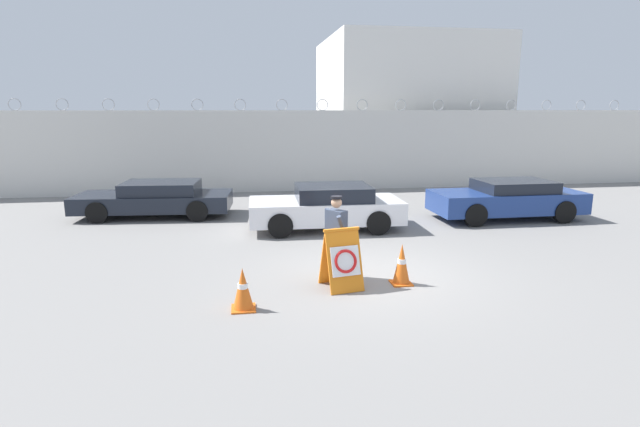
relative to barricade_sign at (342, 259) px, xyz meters
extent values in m
plane|color=gray|center=(0.71, 0.67, -0.58)|extent=(90.00, 90.00, 0.00)
cube|color=silver|center=(0.71, 11.82, 1.07)|extent=(36.00, 0.30, 3.32)
torus|color=gray|center=(-10.18, 11.82, 2.95)|extent=(0.47, 0.03, 0.47)
torus|color=gray|center=(-8.51, 11.82, 2.95)|extent=(0.47, 0.03, 0.47)
torus|color=gray|center=(-6.83, 11.82, 2.95)|extent=(0.47, 0.03, 0.47)
torus|color=gray|center=(-5.15, 11.82, 2.95)|extent=(0.47, 0.03, 0.47)
torus|color=gray|center=(-3.48, 11.82, 2.95)|extent=(0.47, 0.03, 0.47)
torus|color=gray|center=(-1.80, 11.82, 2.95)|extent=(0.47, 0.03, 0.47)
torus|color=gray|center=(-0.13, 11.82, 2.95)|extent=(0.47, 0.03, 0.47)
torus|color=gray|center=(1.55, 11.82, 2.95)|extent=(0.47, 0.03, 0.47)
torus|color=gray|center=(3.23, 11.82, 2.95)|extent=(0.47, 0.03, 0.47)
torus|color=gray|center=(4.90, 11.82, 2.95)|extent=(0.47, 0.03, 0.47)
torus|color=gray|center=(6.58, 11.82, 2.95)|extent=(0.47, 0.03, 0.47)
torus|color=gray|center=(8.26, 11.82, 2.95)|extent=(0.47, 0.03, 0.47)
torus|color=gray|center=(9.93, 11.82, 2.95)|extent=(0.47, 0.03, 0.47)
torus|color=gray|center=(11.61, 11.82, 2.95)|extent=(0.47, 0.03, 0.47)
torus|color=gray|center=(13.28, 11.82, 2.95)|extent=(0.47, 0.03, 0.47)
torus|color=gray|center=(14.96, 11.82, 2.95)|extent=(0.47, 0.03, 0.47)
cube|color=silver|center=(6.87, 17.23, 2.88)|extent=(8.29, 7.99, 6.92)
cube|color=orange|center=(0.02, -0.12, -0.02)|extent=(0.73, 0.50, 1.13)
cube|color=orange|center=(-0.04, 0.22, -0.02)|extent=(0.73, 0.50, 1.13)
cube|color=orange|center=(-0.01, 0.05, 0.56)|extent=(0.71, 0.19, 0.05)
cube|color=white|center=(0.03, -0.16, 0.00)|extent=(0.58, 0.29, 0.54)
torus|color=red|center=(0.03, -0.17, 0.00)|extent=(0.47, 0.27, 0.44)
cylinder|color=#232838|center=(-0.06, 0.66, -0.18)|extent=(0.15, 0.15, 0.80)
cylinder|color=#232838|center=(0.05, 0.52, -0.18)|extent=(0.15, 0.15, 0.80)
cube|color=#384256|center=(0.00, 0.59, 0.52)|extent=(0.43, 0.46, 0.61)
sphere|color=tan|center=(0.00, 0.59, 0.97)|extent=(0.22, 0.22, 0.22)
cylinder|color=#384256|center=(-0.16, 0.79, 0.53)|extent=(0.09, 0.09, 0.58)
cylinder|color=#384256|center=(0.07, 0.32, 0.51)|extent=(0.32, 0.27, 0.57)
cylinder|color=black|center=(0.00, 0.59, 1.08)|extent=(0.23, 0.23, 0.05)
cube|color=orange|center=(1.20, 0.04, -0.57)|extent=(0.39, 0.39, 0.03)
cone|color=orange|center=(1.20, 0.04, -0.16)|extent=(0.34, 0.34, 0.78)
cylinder|color=white|center=(1.20, 0.04, -0.12)|extent=(0.17, 0.17, 0.11)
cube|color=orange|center=(-1.88, -0.76, -0.57)|extent=(0.41, 0.41, 0.03)
cone|color=orange|center=(-1.88, -0.76, -0.20)|extent=(0.35, 0.35, 0.71)
cylinder|color=white|center=(-1.88, -0.76, -0.16)|extent=(0.18, 0.18, 0.10)
cylinder|color=black|center=(-6.16, 6.59, -0.26)|extent=(0.67, 0.25, 0.65)
cylinder|color=black|center=(-6.02, 8.34, -0.26)|extent=(0.67, 0.25, 0.65)
cylinder|color=black|center=(-3.20, 6.36, -0.26)|extent=(0.67, 0.25, 0.65)
cylinder|color=black|center=(-3.06, 8.11, -0.26)|extent=(0.67, 0.25, 0.65)
cube|color=black|center=(-4.61, 7.35, -0.10)|extent=(4.91, 2.24, 0.51)
cube|color=black|center=(-4.37, 7.33, 0.34)|extent=(2.42, 1.85, 0.38)
cylinder|color=black|center=(-0.86, 3.98, -0.25)|extent=(0.68, 0.22, 0.67)
cylinder|color=black|center=(-0.81, 5.77, -0.25)|extent=(0.68, 0.22, 0.67)
cylinder|color=black|center=(1.80, 3.90, -0.25)|extent=(0.68, 0.22, 0.67)
cylinder|color=black|center=(1.85, 5.69, -0.25)|extent=(0.68, 0.22, 0.67)
cube|color=silver|center=(0.49, 4.83, -0.04)|extent=(4.35, 2.03, 0.61)
cube|color=black|center=(0.71, 4.83, 0.47)|extent=(2.11, 1.77, 0.41)
cylinder|color=black|center=(4.85, 4.39, -0.24)|extent=(0.69, 0.20, 0.69)
cylinder|color=black|center=(4.84, 6.09, -0.24)|extent=(0.69, 0.20, 0.69)
cylinder|color=black|center=(7.70, 4.40, -0.24)|extent=(0.69, 0.20, 0.69)
cylinder|color=black|center=(7.69, 6.10, -0.24)|extent=(0.69, 0.20, 0.69)
cube|color=navy|center=(6.27, 5.25, -0.03)|extent=(4.60, 1.83, 0.63)
cube|color=black|center=(6.50, 5.25, 0.46)|extent=(2.21, 1.64, 0.34)
camera|label=1|loc=(-1.84, -8.91, 2.79)|focal=28.00mm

